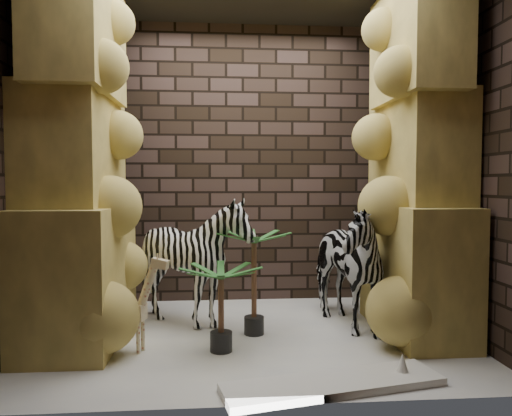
{
  "coord_description": "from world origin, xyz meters",
  "views": [
    {
      "loc": [
        -0.26,
        -3.9,
        1.29
      ],
      "look_at": [
        0.06,
        0.15,
        1.07
      ],
      "focal_mm": 33.02,
      "sensor_mm": 36.0,
      "label": 1
    }
  ],
  "objects": [
    {
      "name": "floor",
      "position": [
        0.0,
        0.0,
        0.0
      ],
      "size": [
        3.5,
        3.5,
        0.0
      ],
      "primitive_type": "plane",
      "color": "silver",
      "rests_on": "ground"
    },
    {
      "name": "wall_back",
      "position": [
        0.0,
        1.25,
        1.5
      ],
      "size": [
        3.5,
        0.0,
        3.5
      ],
      "primitive_type": "plane",
      "rotation": [
        1.57,
        0.0,
        0.0
      ],
      "color": "black",
      "rests_on": "ground"
    },
    {
      "name": "wall_front",
      "position": [
        0.0,
        -1.25,
        1.5
      ],
      "size": [
        3.5,
        0.0,
        3.5
      ],
      "primitive_type": "plane",
      "rotation": [
        -1.57,
        0.0,
        0.0
      ],
      "color": "black",
      "rests_on": "ground"
    },
    {
      "name": "wall_left",
      "position": [
        -1.75,
        0.0,
        1.5
      ],
      "size": [
        0.0,
        3.0,
        3.0
      ],
      "primitive_type": "plane",
      "rotation": [
        1.57,
        0.0,
        1.57
      ],
      "color": "black",
      "rests_on": "ground"
    },
    {
      "name": "wall_right",
      "position": [
        1.75,
        0.0,
        1.5
      ],
      "size": [
        0.0,
        3.0,
        3.0
      ],
      "primitive_type": "plane",
      "rotation": [
        1.57,
        0.0,
        -1.57
      ],
      "color": "black",
      "rests_on": "ground"
    },
    {
      "name": "rock_pillar_left",
      "position": [
        -1.4,
        0.0,
        1.5
      ],
      "size": [
        0.68,
        1.3,
        3.0
      ],
      "primitive_type": null,
      "color": "#E0C260",
      "rests_on": "floor"
    },
    {
      "name": "rock_pillar_right",
      "position": [
        1.42,
        0.0,
        1.5
      ],
      "size": [
        0.58,
        1.25,
        3.0
      ],
      "primitive_type": null,
      "color": "#E0C260",
      "rests_on": "floor"
    },
    {
      "name": "zebra_right",
      "position": [
        0.8,
        0.2,
        0.65
      ],
      "size": [
        0.84,
        1.21,
        1.3
      ],
      "primitive_type": "imported",
      "rotation": [
        0.0,
        0.0,
        0.24
      ],
      "color": "white",
      "rests_on": "floor"
    },
    {
      "name": "zebra_left",
      "position": [
        -0.48,
        0.33,
        0.53
      ],
      "size": [
        1.07,
        1.27,
        1.06
      ],
      "primitive_type": "imported",
      "rotation": [
        0.0,
        0.0,
        0.12
      ],
      "color": "white",
      "rests_on": "floor"
    },
    {
      "name": "giraffe_toy",
      "position": [
        -0.96,
        -0.28,
        0.39
      ],
      "size": [
        0.43,
        0.25,
        0.79
      ],
      "primitive_type": null,
      "rotation": [
        0.0,
        0.0,
        -0.29
      ],
      "color": "beige",
      "rests_on": "floor"
    },
    {
      "name": "palm_front",
      "position": [
        0.03,
        0.05,
        0.45
      ],
      "size": [
        0.36,
        0.36,
        0.9
      ],
      "primitive_type": null,
      "color": "#1A611E",
      "rests_on": "floor"
    },
    {
      "name": "palm_back",
      "position": [
        -0.25,
        -0.34,
        0.34
      ],
      "size": [
        0.36,
        0.36,
        0.67
      ],
      "primitive_type": null,
      "color": "#1A611E",
      "rests_on": "floor"
    },
    {
      "name": "surfboard",
      "position": [
        0.45,
        -1.05,
        0.03
      ],
      "size": [
        1.46,
        0.63,
        0.05
      ],
      "primitive_type": "cube",
      "rotation": [
        0.0,
        0.0,
        0.21
      ],
      "color": "silver",
      "rests_on": "floor"
    }
  ]
}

